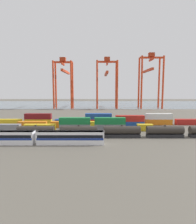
{
  "coord_description": "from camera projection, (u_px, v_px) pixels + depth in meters",
  "views": [
    {
      "loc": [
        2.59,
        -78.3,
        16.22
      ],
      "look_at": [
        2.25,
        26.09,
        4.09
      ],
      "focal_mm": 31.28,
      "sensor_mm": 36.0,
      "label": 1
    }
  ],
  "objects": [
    {
      "name": "shipping_container_19",
      "position": [
        159.0,
        122.0,
        89.72
      ],
      "size": [
        12.1,
        2.44,
        2.6
      ],
      "primitive_type": "cube",
      "color": "orange",
      "rests_on": "ground_plane"
    },
    {
      "name": "shipping_container_11",
      "position": [
        131.0,
        118.0,
        83.0
      ],
      "size": [
        12.1,
        2.44,
        2.6
      ],
      "primitive_type": "cube",
      "color": "#AD211C",
      "rests_on": "shipping_container_10"
    },
    {
      "name": "passenger_train",
      "position": [
        36.0,
        137.0,
        57.95
      ],
      "size": [
        40.67,
        3.14,
        3.9
      ],
      "color": "silver",
      "rests_on": "ground_plane"
    },
    {
      "name": "harbour_water",
      "position": [
        96.0,
        104.0,
        215.2
      ],
      "size": [
        400.0,
        110.0,
        0.01
      ],
      "primitive_type": "cube",
      "color": "slate",
      "rests_on": "ground_plane"
    },
    {
      "name": "shipping_container_9",
      "position": [
        98.0,
        124.0,
        83.35
      ],
      "size": [
        12.1,
        2.44,
        2.6
      ],
      "primitive_type": "cube",
      "color": "gold",
      "rests_on": "ground_plane"
    },
    {
      "name": "shipping_container_20",
      "position": [
        159.0,
        116.0,
        89.42
      ],
      "size": [
        12.1,
        2.44,
        2.6
      ],
      "primitive_type": "cube",
      "color": "silver",
      "rests_on": "shipping_container_19"
    },
    {
      "name": "gantry_crane_central",
      "position": [
        107.0,
        78.0,
        171.29
      ],
      "size": [
        18.5,
        40.44,
        43.61
      ],
      "color": "red",
      "rests_on": "ground_plane"
    },
    {
      "name": "shipping_container_15",
      "position": [
        69.0,
        122.0,
        89.85
      ],
      "size": [
        12.1,
        2.44,
        2.6
      ],
      "primitive_type": "cube",
      "color": "#1C4299",
      "rests_on": "ground_plane"
    },
    {
      "name": "shipping_container_16",
      "position": [
        99.0,
        122.0,
        89.81
      ],
      "size": [
        12.1,
        2.44,
        2.6
      ],
      "primitive_type": "cube",
      "color": "#AD211C",
      "rests_on": "ground_plane"
    },
    {
      "name": "shipping_container_5",
      "position": [
        111.0,
        121.0,
        76.57
      ],
      "size": [
        12.1,
        2.44,
        2.6
      ],
      "primitive_type": "cube",
      "color": "#197538",
      "rests_on": "shipping_container_4"
    },
    {
      "name": "shipping_container_2",
      "position": [
        76.0,
        127.0,
        76.92
      ],
      "size": [
        12.1,
        2.44,
        2.6
      ],
      "primitive_type": "cube",
      "color": "slate",
      "rests_on": "ground_plane"
    },
    {
      "name": "shipping_container_6",
      "position": [
        146.0,
        127.0,
        76.83
      ],
      "size": [
        6.04,
        2.44,
        2.6
      ],
      "primitive_type": "cube",
      "color": "gold",
      "rests_on": "ground_plane"
    },
    {
      "name": "shipping_container_7",
      "position": [
        33.0,
        124.0,
        83.44
      ],
      "size": [
        12.1,
        2.44,
        2.6
      ],
      "primitive_type": "cube",
      "color": "orange",
      "rests_on": "ground_plane"
    },
    {
      "name": "shipping_container_4",
      "position": [
        111.0,
        127.0,
        76.87
      ],
      "size": [
        12.1,
        2.44,
        2.6
      ],
      "primitive_type": "cube",
      "color": "slate",
      "rests_on": "ground_plane"
    },
    {
      "name": "shipping_container_21",
      "position": [
        189.0,
        122.0,
        89.67
      ],
      "size": [
        12.1,
        2.44,
        2.6
      ],
      "primitive_type": "cube",
      "color": "#AD211C",
      "rests_on": "ground_plane"
    },
    {
      "name": "shipping_container_17",
      "position": [
        99.0,
        116.0,
        89.51
      ],
      "size": [
        12.1,
        2.44,
        2.6
      ],
      "primitive_type": "cube",
      "color": "#1C4299",
      "rests_on": "shipping_container_16"
    },
    {
      "name": "shipping_container_3",
      "position": [
        75.0,
        121.0,
        76.62
      ],
      "size": [
        12.1,
        2.44,
        2.6
      ],
      "primitive_type": "cube",
      "color": "#197538",
      "rests_on": "shipping_container_2"
    },
    {
      "name": "shipping_container_13",
      "position": [
        39.0,
        122.0,
        89.9
      ],
      "size": [
        12.1,
        2.44,
        2.6
      ],
      "primitive_type": "cube",
      "color": "gold",
      "rests_on": "ground_plane"
    },
    {
      "name": "ground_plane",
      "position": [
        94.0,
        116.0,
        119.39
      ],
      "size": [
        420.0,
        420.0,
        0.0
      ],
      "primitive_type": "plane",
      "color": "#5B564C"
    },
    {
      "name": "shipping_container_1",
      "position": [
        41.0,
        127.0,
        76.96
      ],
      "size": [
        12.1,
        2.44,
        2.6
      ],
      "primitive_type": "cube",
      "color": "gold",
      "rests_on": "ground_plane"
    },
    {
      "name": "shipping_container_18",
      "position": [
        129.0,
        122.0,
        89.76
      ],
      "size": [
        12.1,
        2.44,
        2.6
      ],
      "primitive_type": "cube",
      "color": "maroon",
      "rests_on": "ground_plane"
    },
    {
      "name": "shipping_container_0",
      "position": [
        6.0,
        127.0,
        77.01
      ],
      "size": [
        12.1,
        2.44,
        2.6
      ],
      "primitive_type": "cube",
      "color": "slate",
      "rests_on": "ground_plane"
    },
    {
      "name": "freight_tank_row",
      "position": [
        122.0,
        131.0,
        66.29
      ],
      "size": [
        71.01,
        2.76,
        4.22
      ],
      "color": "#232326",
      "rests_on": "ground_plane"
    },
    {
      "name": "shipping_container_12",
      "position": [
        9.0,
        122.0,
        89.94
      ],
      "size": [
        12.1,
        2.44,
        2.6
      ],
      "primitive_type": "cube",
      "color": "gold",
      "rests_on": "ground_plane"
    },
    {
      "name": "shipping_container_14",
      "position": [
        39.0,
        116.0,
        89.6
      ],
      "size": [
        12.1,
        2.44,
        2.6
      ],
      "primitive_type": "cube",
      "color": "maroon",
      "rests_on": "shipping_container_13"
    },
    {
      "name": "shipping_container_8",
      "position": [
        66.0,
        124.0,
        83.39
      ],
      "size": [
        12.1,
        2.44,
        2.6
      ],
      "primitive_type": "cube",
      "color": "orange",
      "rests_on": "ground_plane"
    },
    {
      "name": "shipping_container_10",
      "position": [
        130.0,
        124.0,
        83.3
      ],
      "size": [
        12.1,
        2.44,
        2.6
      ],
      "primitive_type": "cube",
      "color": "#1C4299",
      "rests_on": "ground_plane"
    },
    {
      "name": "gantry_crane_east",
      "position": [
        151.0,
        75.0,
        170.05
      ],
      "size": [
        19.52,
        36.33,
        47.14
      ],
      "color": "red",
      "rests_on": "ground_plane"
    },
    {
      "name": "gantry_crane_west",
      "position": [
        64.0,
        77.0,
        171.24
      ],
      "size": [
        16.58,
        39.17,
        43.3
      ],
      "color": "red",
      "rests_on": "ground_plane"
    }
  ]
}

